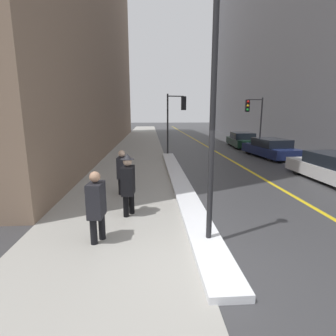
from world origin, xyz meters
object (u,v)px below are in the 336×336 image
Objects in this scene: traffic_light_far at (253,113)px; pedestrian_in_fedora at (128,182)px; pedestrian_in_glasses at (96,204)px; parked_car_dark_green at (242,140)px; pedestrian_nearside at (122,170)px; parked_car_navy at (270,148)px; lamp_post at (213,97)px; parked_car_white at (336,168)px; traffic_light_near at (177,111)px.

traffic_light_far reaches higher than pedestrian_in_fedora.
pedestrian_in_glasses is 18.96m from parked_car_dark_green.
parked_car_navy is (8.91, 7.54, -0.30)m from pedestrian_nearside.
lamp_post is 4.99m from pedestrian_nearside.
pedestrian_nearside reaches higher than parked_car_white.
lamp_post reaches higher than parked_car_white.
traffic_light_far reaches higher than parked_car_navy.
pedestrian_nearside is at bearing -178.52° from pedestrian_in_glasses.
traffic_light_near is 2.60× the size of pedestrian_nearside.
parked_car_white is at bearing -175.50° from parked_car_dark_green.
parked_car_white is 11.89m from parked_car_dark_green.
parked_car_navy is at bearing 59.71° from lamp_post.
lamp_post reaches higher than traffic_light_near.
lamp_post is at bearing 68.63° from traffic_light_far.
lamp_post is 3.27× the size of pedestrian_in_glasses.
parked_car_dark_green is at bearing 155.00° from pedestrian_in_fedora.
lamp_post reaches higher than parked_car_navy.
parked_car_dark_green is at bearing 68.43° from lamp_post.
pedestrian_in_fedora reaches higher than parked_car_white.
traffic_light_near is at bearing 87.37° from lamp_post.
parked_car_white is 0.98× the size of parked_car_dark_green.
traffic_light_near reaches higher than pedestrian_in_glasses.
parked_car_navy is at bearing -19.66° from traffic_light_near.
parked_car_navy is (8.53, 9.59, -0.38)m from pedestrian_in_fedora.
pedestrian_in_glasses is 14.38m from parked_car_navy.
pedestrian_in_fedora is 0.37× the size of parked_car_navy.
parked_car_navy is (6.06, -1.22, -2.39)m from traffic_light_near.
traffic_light_near is 1.03× the size of traffic_light_far.
traffic_light_near reaches higher than parked_car_white.
pedestrian_in_fedora is at bearing -111.10° from traffic_light_near.
pedestrian_in_fedora is (-8.35, -12.50, -1.93)m from traffic_light_far.
traffic_light_far is at bearing -179.27° from parked_car_dark_green.
traffic_light_far is 9.60m from parked_car_white.
parked_car_dark_green is (6.09, 4.27, -2.38)m from traffic_light_near.
pedestrian_in_fedora is at bearing 155.65° from parked_car_dark_green.
parked_car_white is at bearing 173.27° from parked_car_navy.
lamp_post is at bearing 88.93° from pedestrian_in_glasses.
traffic_light_far is 0.86× the size of parked_car_dark_green.
traffic_light_far is 13.77m from pedestrian_nearside.
traffic_light_far reaches higher than parked_car_white.
parked_car_navy is at bearing 142.91° from pedestrian_in_fedora.
lamp_post is at bearing -100.89° from traffic_light_near.
parked_car_dark_green is (0.20, 2.58, -2.30)m from traffic_light_far.
traffic_light_near reaches higher than traffic_light_far.
parked_car_navy is at bearing -175.05° from parked_car_dark_green.
parked_car_navy is 1.01× the size of parked_car_dark_green.
lamp_post is 1.33× the size of traffic_light_far.
lamp_post is 8.60m from parked_car_white.
traffic_light_near is 12.89m from pedestrian_in_glasses.
lamp_post is 1.29× the size of traffic_light_near.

